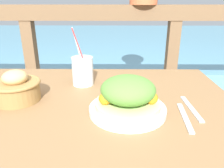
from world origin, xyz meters
name	(u,v)px	position (x,y,z in m)	size (l,w,h in m)	color
patio_table	(92,125)	(0.00, 0.00, 0.61)	(1.06, 0.77, 0.71)	olive
railing_fence	(101,52)	(0.00, 0.66, 0.74)	(2.80, 0.08, 1.03)	brown
sea_backdrop	(110,50)	(0.00, 3.16, 0.21)	(12.00, 4.00, 0.42)	#568EA8
salad_plate	(128,98)	(0.13, -0.09, 0.76)	(0.25, 0.25, 0.12)	silver
drink_glass	(83,71)	(-0.05, 0.16, 0.77)	(0.09, 0.09, 0.24)	silver
bread_basket	(16,88)	(-0.26, 0.00, 0.76)	(0.17, 0.17, 0.11)	olive
fork	(185,117)	(0.31, -0.12, 0.71)	(0.03, 0.18, 0.00)	silver
knife	(191,108)	(0.34, -0.06, 0.71)	(0.02, 0.18, 0.00)	silver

